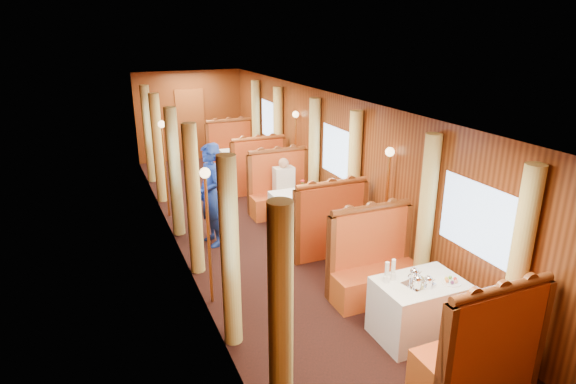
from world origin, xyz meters
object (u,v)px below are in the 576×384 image
teapot_left (417,284)px  steward (211,195)px  banquette_mid_fwd (326,230)px  banquette_far_fwd (257,174)px  teapot_back (414,277)px  rose_vase_mid (302,184)px  table_far (243,165)px  fruit_plate (451,281)px  passenger (284,181)px  rose_vase_far (243,144)px  table_mid (301,212)px  banquette_far_aft (232,154)px  teapot_right (428,284)px  table_near (418,309)px  banquette_mid_aft (281,193)px  tea_tray (418,284)px  banquette_near_aft (374,269)px  banquette_near_fwd (480,355)px

teapot_left → steward: size_ratio=0.09×
banquette_mid_fwd → banquette_far_fwd: bearing=90.0°
teapot_back → rose_vase_mid: rose_vase_mid is taller
table_far → steward: steward is taller
fruit_plate → table_far: bearing=92.5°
table_far → passenger: bearing=-90.0°
table_far → rose_vase_far: rose_vase_far is taller
banquette_far_fwd → rose_vase_far: bearing=90.7°
table_mid → passenger: 0.89m
banquette_far_aft → rose_vase_far: 1.16m
fruit_plate → rose_vase_mid: 3.69m
table_mid → banquette_far_fwd: size_ratio=0.78×
table_far → teapot_right: teapot_right is taller
table_near → passenger: passenger is taller
banquette_mid_aft → rose_vase_mid: 1.11m
teapot_left → fruit_plate: teapot_left is taller
banquette_far_fwd → tea_tray: 6.03m
rose_vase_far → steward: steward is taller
banquette_mid_aft → steward: 1.94m
rose_vase_far → tea_tray: bearing=-90.5°
banquette_mid_aft → teapot_left: banquette_mid_aft is taller
rose_vase_far → table_far: bearing=67.7°
table_far → teapot_left: bearing=-91.3°
banquette_mid_fwd → tea_tray: bearing=-91.6°
banquette_mid_aft → table_far: (0.00, 2.49, -0.05)m
tea_tray → rose_vase_far: size_ratio=0.94×
table_far → rose_vase_mid: rose_vase_mid is taller
banquette_near_aft → teapot_right: (-0.02, -1.16, 0.39)m
table_mid → rose_vase_mid: rose_vase_mid is taller
table_mid → teapot_back: 3.50m
banquette_mid_fwd → table_near: bearing=-90.0°
rose_vase_mid → banquette_near_aft: bearing=-90.9°
table_far → banquette_far_fwd: size_ratio=0.78×
rose_vase_far → banquette_near_aft: bearing=-89.9°
tea_tray → table_mid: bearing=88.9°
tea_tray → fruit_plate: 0.41m
table_near → banquette_mid_aft: bearing=90.0°
tea_tray → teapot_right: size_ratio=2.26×
banquette_near_fwd → teapot_right: (-0.02, 0.87, 0.39)m
banquette_mid_aft → banquette_far_fwd: size_ratio=1.00×
banquette_far_fwd → tea_tray: (-0.07, -6.02, 0.33)m
table_mid → rose_vase_mid: (0.04, 0.03, 0.55)m
banquette_near_fwd → teapot_left: size_ratio=7.88×
table_mid → banquette_far_aft: size_ratio=0.78×
fruit_plate → table_mid: bearing=95.0°
table_near → passenger: bearing=90.0°
rose_vase_mid → teapot_right: bearing=-90.9°
teapot_left → rose_vase_far: size_ratio=0.47×
table_near → banquette_mid_fwd: (0.00, 2.49, 0.05)m
table_mid → banquette_far_fwd: 2.49m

